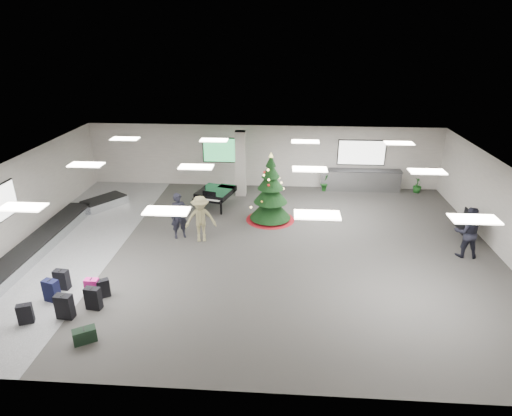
# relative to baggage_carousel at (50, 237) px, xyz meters

# --- Properties ---
(ground) EXTENTS (18.00, 18.00, 0.00)m
(ground) POSITION_rel_baggage_carousel_xyz_m (7.84, 0.08, -0.21)
(ground) COLOR #3A3835
(ground) RESTS_ON ground
(room_envelope) EXTENTS (18.02, 14.02, 3.21)m
(room_envelope) POSITION_rel_baggage_carousel_xyz_m (7.46, 0.75, 2.12)
(room_envelope) COLOR #AEA79F
(room_envelope) RESTS_ON ground
(baggage_carousel) EXTENTS (2.28, 9.71, 0.43)m
(baggage_carousel) POSITION_rel_baggage_carousel_xyz_m (0.00, 0.00, 0.00)
(baggage_carousel) COLOR silver
(baggage_carousel) RESTS_ON ground
(service_counter) EXTENTS (4.05, 0.65, 1.08)m
(service_counter) POSITION_rel_baggage_carousel_xyz_m (12.84, 6.73, 0.33)
(service_counter) COLOR silver
(service_counter) RESTS_ON ground
(suitcase_0) EXTENTS (0.50, 0.30, 0.76)m
(suitcase_0) POSITION_rel_baggage_carousel_xyz_m (2.84, -4.53, 0.16)
(suitcase_0) COLOR black
(suitcase_0) RESTS_ON ground
(suitcase_1) EXTENTS (0.47, 0.29, 0.71)m
(suitcase_1) POSITION_rel_baggage_carousel_xyz_m (3.46, -4.05, 0.13)
(suitcase_1) COLOR black
(suitcase_1) RESTS_ON ground
(pink_suitcase) EXTENTS (0.42, 0.24, 0.66)m
(pink_suitcase) POSITION_rel_baggage_carousel_xyz_m (3.20, -3.51, 0.11)
(pink_suitcase) COLOR #EB1E8F
(pink_suitcase) RESTS_ON ground
(suitcase_3) EXTENTS (0.44, 0.39, 0.60)m
(suitcase_3) POSITION_rel_baggage_carousel_xyz_m (3.50, -3.44, 0.08)
(suitcase_3) COLOR black
(suitcase_3) RESTS_ON ground
(navy_suitcase) EXTENTS (0.51, 0.38, 0.72)m
(navy_suitcase) POSITION_rel_baggage_carousel_xyz_m (2.04, -3.75, 0.14)
(navy_suitcase) COLOR black
(navy_suitcase) RESTS_ON ground
(suitcase_5) EXTENTS (0.45, 0.35, 0.61)m
(suitcase_5) POSITION_rel_baggage_carousel_xyz_m (1.85, -4.84, 0.09)
(suitcase_5) COLOR black
(suitcase_5) RESTS_ON ground
(green_duffel) EXTENTS (0.65, 0.55, 0.41)m
(green_duffel) POSITION_rel_baggage_carousel_xyz_m (3.83, -5.49, -0.02)
(green_duffel) COLOR black
(green_duffel) RESTS_ON ground
(suitcase_8) EXTENTS (0.47, 0.30, 0.68)m
(suitcase_8) POSITION_rel_baggage_carousel_xyz_m (2.03, -3.10, 0.12)
(suitcase_8) COLOR black
(suitcase_8) RESTS_ON ground
(christmas_tree) EXTENTS (2.11, 2.11, 3.01)m
(christmas_tree) POSITION_rel_baggage_carousel_xyz_m (8.41, 2.72, 0.82)
(christmas_tree) COLOR maroon
(christmas_tree) RESTS_ON ground
(grand_piano) EXTENTS (1.79, 2.10, 1.03)m
(grand_piano) POSITION_rel_baggage_carousel_xyz_m (5.82, 3.85, 0.52)
(grand_piano) COLOR black
(grand_piano) RESTS_ON ground
(bench) EXTENTS (0.63, 1.59, 0.98)m
(bench) POSITION_rel_baggage_carousel_xyz_m (16.17, 1.58, 0.34)
(bench) COLOR black
(bench) RESTS_ON ground
(traveler_a) EXTENTS (0.80, 0.69, 1.85)m
(traveler_a) POSITION_rel_baggage_carousel_xyz_m (4.92, 0.77, 0.71)
(traveler_a) COLOR black
(traveler_a) RESTS_ON ground
(traveler_b) EXTENTS (1.30, 0.91, 1.85)m
(traveler_b) POSITION_rel_baggage_carousel_xyz_m (5.80, 0.54, 0.71)
(traveler_b) COLOR #8B8256
(traveler_b) RESTS_ON ground
(traveler_bench) EXTENTS (0.98, 0.79, 1.91)m
(traveler_bench) POSITION_rel_baggage_carousel_xyz_m (15.54, -0.03, 0.74)
(traveler_bench) COLOR black
(traveler_bench) RESTS_ON ground
(potted_plant_left) EXTENTS (0.60, 0.55, 0.89)m
(potted_plant_left) POSITION_rel_baggage_carousel_xyz_m (11.06, 6.54, 0.23)
(potted_plant_left) COLOR #174716
(potted_plant_left) RESTS_ON ground
(potted_plant_right) EXTENTS (0.49, 0.49, 0.78)m
(potted_plant_right) POSITION_rel_baggage_carousel_xyz_m (15.69, 6.58, 0.18)
(potted_plant_right) COLOR #174716
(potted_plant_right) RESTS_ON ground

